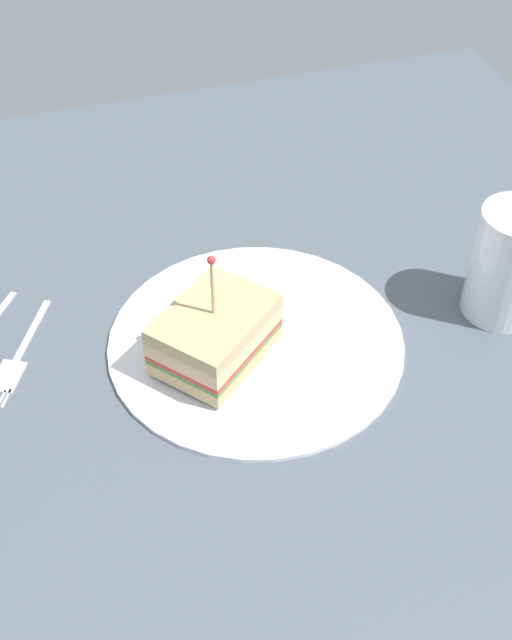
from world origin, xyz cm
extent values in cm
cube|color=#4C5660|center=(0.00, 0.00, -1.00)|extent=(92.86, 92.86, 2.00)
cylinder|color=white|center=(0.00, 0.00, 0.40)|extent=(26.16, 26.16, 0.81)
cube|color=tan|center=(3.95, 1.03, 1.44)|extent=(12.32, 11.98, 1.27)
cube|color=#478438|center=(3.95, 1.03, 2.28)|extent=(12.32, 11.98, 0.40)
cube|color=red|center=(3.95, 1.03, 2.73)|extent=(12.32, 11.98, 0.50)
cube|color=#E0B784|center=(3.95, 1.03, 3.72)|extent=(12.32, 11.98, 1.47)
cube|color=tan|center=(3.95, 1.03, 5.09)|extent=(12.32, 11.98, 1.27)
cylinder|color=tan|center=(3.95, 1.03, 8.19)|extent=(0.30, 0.30, 6.21)
sphere|color=red|center=(3.95, 1.03, 11.30)|extent=(0.70, 0.70, 0.70)
cylinder|color=gold|center=(-22.64, 2.50, 3.65)|extent=(5.99, 5.99, 7.31)
cylinder|color=white|center=(-22.64, 2.50, 5.37)|extent=(6.81, 6.81, 10.74)
cube|color=silver|center=(18.73, -7.59, 0.18)|extent=(4.15, 7.23, 0.35)
cube|color=silver|center=(21.37, -2.51, 0.18)|extent=(3.61, 4.21, 0.35)
cube|color=silver|center=(22.16, -0.45, 0.18)|extent=(1.08, 1.86, 0.35)
cube|color=silver|center=(21.72, -0.22, 0.18)|extent=(1.08, 1.86, 0.35)
camera|label=1|loc=(15.42, 48.32, 51.38)|focal=45.72mm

